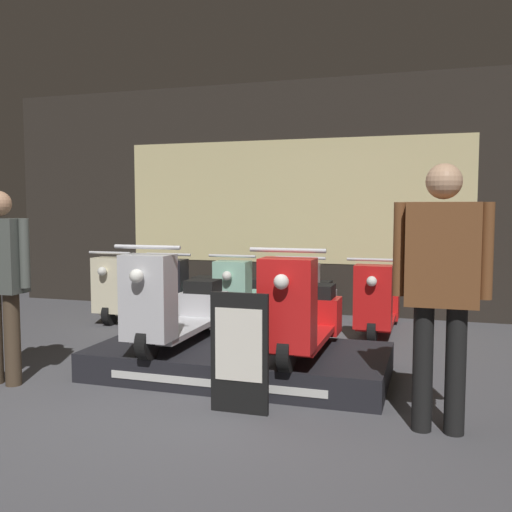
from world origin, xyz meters
name	(u,v)px	position (x,y,z in m)	size (l,w,h in m)	color
ground_plane	(151,413)	(0.00, 0.00, 0.00)	(30.00, 30.00, 0.00)	#4C4C51
shop_wall_back	(292,198)	(0.00, 4.19, 1.60)	(8.78, 0.09, 3.20)	#28231E
display_platform	(239,362)	(0.30, 1.06, 0.12)	(2.55, 1.24, 0.24)	black
scooter_display_left	(175,307)	(-0.27, 0.98, 0.59)	(0.57, 1.54, 0.92)	black
scooter_display_right	(302,314)	(0.88, 0.98, 0.59)	(0.57, 1.54, 0.92)	black
scooter_backrow_0	(131,292)	(-1.94, 3.14, 0.35)	(0.57, 1.54, 0.92)	black
scooter_backrow_1	(186,294)	(-1.13, 3.14, 0.35)	(0.57, 1.54, 0.92)	black
scooter_backrow_2	(246,297)	(-0.32, 3.14, 0.35)	(0.57, 1.54, 0.92)	black
scooter_backrow_3	(309,300)	(0.48, 3.14, 0.35)	(0.57, 1.54, 0.92)	black
scooter_backrow_4	(377,304)	(1.29, 3.14, 0.35)	(0.57, 1.54, 0.92)	black
person_left_browsing	(1,273)	(-1.48, 0.25, 0.93)	(0.56, 0.22, 1.60)	#473828
person_right_browsing	(442,274)	(1.95, 0.25, 1.04)	(0.61, 0.25, 1.74)	black
price_sign_board	(239,353)	(0.60, 0.19, 0.44)	(0.42, 0.04, 0.86)	black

